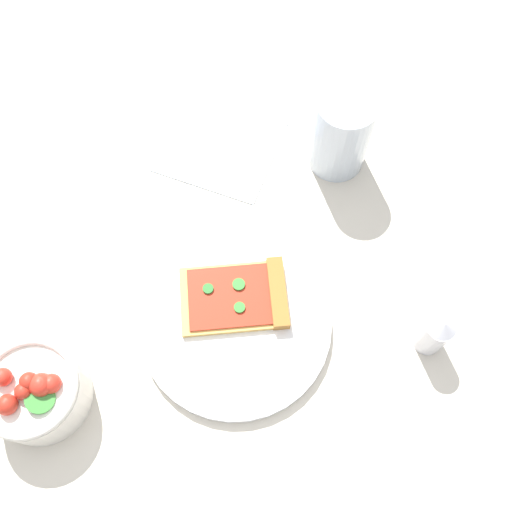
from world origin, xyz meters
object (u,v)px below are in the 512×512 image
at_px(pizza_slice_main, 242,296).
at_px(plate, 236,324).
at_px(salad_bowl, 36,392).
at_px(pepper_shaker, 435,333).
at_px(soda_glass, 341,136).
at_px(paper_napkin, 222,142).

bearing_deg(pizza_slice_main, plate, -100.94).
bearing_deg(salad_bowl, pepper_shaker, 11.55).
distance_m(plate, soda_glass, 0.28).
height_order(plate, salad_bowl, salad_bowl).
distance_m(soda_glass, pepper_shaker, 0.28).
bearing_deg(pizza_slice_main, pepper_shaker, -9.65).
bearing_deg(soda_glass, pepper_shaker, -66.56).
xyz_separation_m(salad_bowl, paper_napkin, (0.18, 0.37, -0.03)).
relative_size(plate, pizza_slice_main, 1.66).
xyz_separation_m(pizza_slice_main, pepper_shaker, (0.23, -0.04, 0.02)).
relative_size(pizza_slice_main, pepper_shaker, 1.85).
relative_size(pizza_slice_main, salad_bowl, 1.27).
relative_size(soda_glass, pepper_shaker, 1.59).
xyz_separation_m(salad_bowl, soda_glass, (0.34, 0.35, 0.02)).
xyz_separation_m(pizza_slice_main, salad_bowl, (-0.22, -0.13, 0.02)).
bearing_deg(salad_bowl, pizza_slice_main, 30.44).
xyz_separation_m(plate, pepper_shaker, (0.23, -0.01, 0.03)).
height_order(plate, paper_napkin, plate).
bearing_deg(plate, soda_glass, 63.82).
bearing_deg(soda_glass, salad_bowl, -134.19).
xyz_separation_m(plate, paper_napkin, (-0.04, 0.27, -0.01)).
bearing_deg(soda_glass, plate, -116.18).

